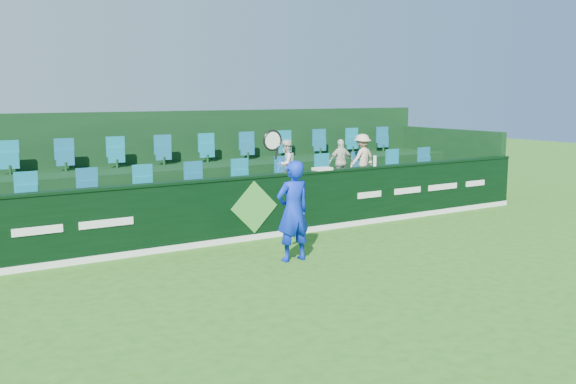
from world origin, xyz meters
TOP-DOWN VIEW (x-y plane):
  - ground at (0.00, 0.00)m, footprint 60.00×60.00m
  - sponsor_hoarding at (0.00, 4.00)m, footprint 16.00×0.25m
  - stand_tier_front at (0.00, 5.10)m, footprint 16.00×2.00m
  - stand_tier_back at (0.00, 7.00)m, footprint 16.00×1.80m
  - stand_rear at (0.00, 7.44)m, footprint 16.00×4.10m
  - seat_row_front at (0.00, 5.50)m, footprint 13.50×0.50m
  - seat_row_back at (0.00, 7.30)m, footprint 13.50×0.50m
  - tennis_player at (-0.23, 2.05)m, footprint 1.05×0.45m
  - spectator_left at (1.56, 5.12)m, footprint 0.69×0.62m
  - spectator_middle at (3.19, 5.12)m, footprint 0.70×0.39m
  - spectator_right at (3.86, 5.12)m, footprint 0.86×0.59m
  - towel at (1.82, 4.00)m, footprint 0.41×0.27m
  - drinks_bottle at (3.33, 4.00)m, footprint 0.08×0.08m

SIDE VIEW (x-z plane):
  - ground at x=0.00m, z-range 0.00..0.00m
  - stand_tier_front at x=0.00m, z-range 0.00..0.80m
  - stand_tier_back at x=0.00m, z-range 0.00..1.30m
  - sponsor_hoarding at x=0.00m, z-range 0.00..1.35m
  - tennis_player at x=-0.23m, z-range -0.29..2.17m
  - seat_row_front at x=0.00m, z-range 0.80..1.40m
  - stand_rear at x=0.00m, z-range -0.08..2.52m
  - spectator_middle at x=3.19m, z-range 0.80..1.92m
  - towel at x=1.82m, z-range 1.35..1.41m
  - spectator_left at x=1.56m, z-range 0.80..1.97m
  - spectator_right at x=3.86m, z-range 0.80..2.03m
  - drinks_bottle at x=3.33m, z-range 1.35..1.60m
  - seat_row_back at x=0.00m, z-range 1.30..1.90m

